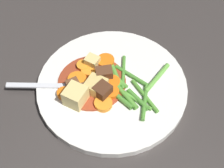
% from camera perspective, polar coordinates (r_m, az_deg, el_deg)
% --- Properties ---
extents(ground_plane, '(3.00, 3.00, 0.00)m').
position_cam_1_polar(ground_plane, '(0.59, -0.00, -0.84)').
color(ground_plane, '#383330').
extents(dinner_plate, '(0.28, 0.28, 0.01)m').
position_cam_1_polar(dinner_plate, '(0.59, -0.00, -0.42)').
color(dinner_plate, white).
rests_on(dinner_plate, ground_plane).
extents(stew_sauce, '(0.13, 0.13, 0.00)m').
position_cam_1_polar(stew_sauce, '(0.58, -3.65, 0.37)').
color(stew_sauce, '#93381E').
rests_on(stew_sauce, dinner_plate).
extents(carrot_slice_0, '(0.04, 0.04, 0.01)m').
position_cam_1_polar(carrot_slice_0, '(0.56, -0.10, -1.51)').
color(carrot_slice_0, orange).
rests_on(carrot_slice_0, dinner_plate).
extents(carrot_slice_1, '(0.04, 0.04, 0.01)m').
position_cam_1_polar(carrot_slice_1, '(0.55, -1.55, -3.58)').
color(carrot_slice_1, orange).
rests_on(carrot_slice_1, dinner_plate).
extents(carrot_slice_2, '(0.04, 0.04, 0.01)m').
position_cam_1_polar(carrot_slice_2, '(0.57, 0.39, -0.00)').
color(carrot_slice_2, orange).
rests_on(carrot_slice_2, dinner_plate).
extents(carrot_slice_3, '(0.04, 0.04, 0.01)m').
position_cam_1_polar(carrot_slice_3, '(0.61, -1.15, 4.10)').
color(carrot_slice_3, orange).
rests_on(carrot_slice_3, dinner_plate).
extents(carrot_slice_4, '(0.04, 0.04, 0.01)m').
position_cam_1_polar(carrot_slice_4, '(0.57, -8.62, -1.71)').
color(carrot_slice_4, orange).
rests_on(carrot_slice_4, dinner_plate).
extents(carrot_slice_5, '(0.04, 0.04, 0.01)m').
position_cam_1_polar(carrot_slice_5, '(0.60, -4.21, 2.55)').
color(carrot_slice_5, orange).
rests_on(carrot_slice_5, dinner_plate).
extents(carrot_slice_6, '(0.03, 0.03, 0.01)m').
position_cam_1_polar(carrot_slice_6, '(0.60, -5.26, 3.29)').
color(carrot_slice_6, orange).
rests_on(carrot_slice_6, dinner_plate).
extents(carrot_slice_7, '(0.05, 0.05, 0.01)m').
position_cam_1_polar(carrot_slice_7, '(0.58, -6.33, 0.75)').
color(carrot_slice_7, orange).
rests_on(carrot_slice_7, dinner_plate).
extents(potato_chunk_0, '(0.04, 0.04, 0.03)m').
position_cam_1_polar(potato_chunk_0, '(0.55, -6.62, -2.17)').
color(potato_chunk_0, '#E5CC7A').
rests_on(potato_chunk_0, dinner_plate).
extents(potato_chunk_1, '(0.04, 0.04, 0.03)m').
position_cam_1_polar(potato_chunk_1, '(0.56, -2.93, -0.43)').
color(potato_chunk_1, '#DBBC6B').
rests_on(potato_chunk_1, dinner_plate).
extents(potato_chunk_2, '(0.03, 0.03, 0.02)m').
position_cam_1_polar(potato_chunk_2, '(0.60, -3.58, 3.99)').
color(potato_chunk_2, '#E5CC7A').
rests_on(potato_chunk_2, dinner_plate).
extents(meat_chunk_0, '(0.03, 0.03, 0.02)m').
position_cam_1_polar(meat_chunk_0, '(0.56, -5.08, -1.17)').
color(meat_chunk_0, brown).
rests_on(meat_chunk_0, dinner_plate).
extents(meat_chunk_1, '(0.04, 0.03, 0.03)m').
position_cam_1_polar(meat_chunk_1, '(0.58, -1.45, 1.77)').
color(meat_chunk_1, '#56331E').
rests_on(meat_chunk_1, dinner_plate).
extents(meat_chunk_2, '(0.03, 0.04, 0.03)m').
position_cam_1_polar(meat_chunk_2, '(0.55, -1.72, -1.35)').
color(meat_chunk_2, '#4C2B19').
rests_on(meat_chunk_2, dinner_plate).
extents(meat_chunk_3, '(0.03, 0.03, 0.02)m').
position_cam_1_polar(meat_chunk_3, '(0.57, -7.05, -0.21)').
color(meat_chunk_3, brown).
rests_on(meat_chunk_3, dinner_plate).
extents(green_bean_0, '(0.04, 0.05, 0.01)m').
position_cam_1_polar(green_bean_0, '(0.59, 0.68, 1.78)').
color(green_bean_0, '#599E38').
rests_on(green_bean_0, dinner_plate).
extents(green_bean_1, '(0.06, 0.04, 0.01)m').
position_cam_1_polar(green_bean_1, '(0.56, 1.24, -2.38)').
color(green_bean_1, '#4C8E33').
rests_on(green_bean_1, dinner_plate).
extents(green_bean_2, '(0.05, 0.03, 0.01)m').
position_cam_1_polar(green_bean_2, '(0.56, 4.73, -2.80)').
color(green_bean_2, '#4C8E33').
rests_on(green_bean_2, dinner_plate).
extents(green_bean_3, '(0.06, 0.04, 0.01)m').
position_cam_1_polar(green_bean_3, '(0.59, 0.48, 1.46)').
color(green_bean_3, '#599E38').
rests_on(green_bean_3, dinner_plate).
extents(green_bean_4, '(0.07, 0.03, 0.01)m').
position_cam_1_polar(green_bean_4, '(0.59, 3.40, 1.60)').
color(green_bean_4, '#4C8E33').
rests_on(green_bean_4, dinner_plate).
extents(green_bean_5, '(0.06, 0.06, 0.01)m').
position_cam_1_polar(green_bean_5, '(0.56, 5.95, -2.12)').
color(green_bean_5, '#599E38').
rests_on(green_bean_5, dinner_plate).
extents(green_bean_6, '(0.02, 0.08, 0.01)m').
position_cam_1_polar(green_bean_6, '(0.56, 5.94, -3.17)').
color(green_bean_6, '#4C8E33').
rests_on(green_bean_6, dinner_plate).
extents(green_bean_7, '(0.03, 0.08, 0.01)m').
position_cam_1_polar(green_bean_7, '(0.59, 8.16, 1.15)').
color(green_bean_7, '#66AD42').
rests_on(green_bean_7, dinner_plate).
extents(green_bean_8, '(0.05, 0.04, 0.01)m').
position_cam_1_polar(green_bean_8, '(0.56, 2.58, -2.21)').
color(green_bean_8, '#599E38').
rests_on(green_bean_8, dinner_plate).
extents(green_bean_9, '(0.08, 0.03, 0.01)m').
position_cam_1_polar(green_bean_9, '(0.56, 3.71, -2.43)').
color(green_bean_9, '#66AD42').
rests_on(green_bean_9, dinner_plate).
extents(green_bean_10, '(0.03, 0.08, 0.01)m').
position_cam_1_polar(green_bean_10, '(0.59, 2.07, 2.17)').
color(green_bean_10, '#4C8E33').
rests_on(green_bean_10, dinner_plate).
extents(fork, '(0.17, 0.07, 0.00)m').
position_cam_1_polar(fork, '(0.58, -9.90, -0.35)').
color(fork, silver).
rests_on(fork, dinner_plate).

